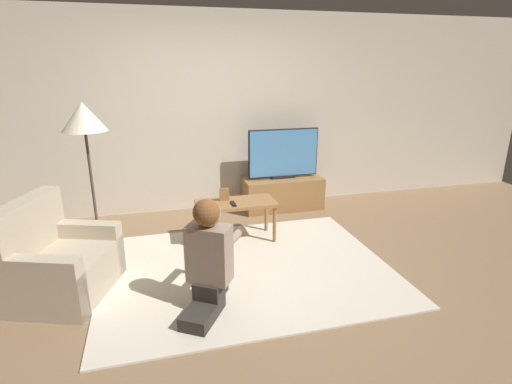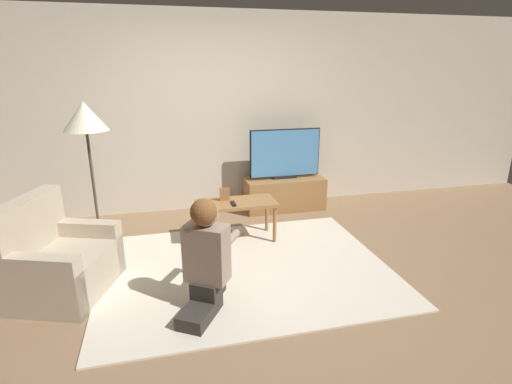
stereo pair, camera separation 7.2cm
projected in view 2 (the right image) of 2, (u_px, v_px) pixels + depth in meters
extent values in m
plane|color=#896B4C|center=(246.00, 269.00, 3.93)|extent=(10.00, 10.00, 0.00)
cube|color=beige|center=(214.00, 114.00, 5.32)|extent=(10.00, 0.06, 2.60)
cube|color=beige|center=(246.00, 269.00, 3.93)|extent=(2.77, 2.14, 0.02)
cube|color=olive|center=(284.00, 193.00, 5.54)|extent=(1.08, 0.45, 0.44)
cube|color=black|center=(285.00, 177.00, 5.47)|extent=(0.33, 0.08, 0.04)
cube|color=black|center=(285.00, 153.00, 5.37)|extent=(0.97, 0.03, 0.65)
cube|color=#4C8CC6|center=(285.00, 153.00, 5.37)|extent=(0.94, 0.04, 0.62)
cube|color=olive|center=(236.00, 203.00, 4.45)|extent=(0.88, 0.41, 0.04)
cylinder|color=olive|center=(203.00, 232.00, 4.27)|extent=(0.04, 0.04, 0.44)
cylinder|color=olive|center=(275.00, 225.00, 4.45)|extent=(0.04, 0.04, 0.44)
cylinder|color=olive|center=(199.00, 221.00, 4.58)|extent=(0.04, 0.04, 0.44)
cylinder|color=olive|center=(267.00, 215.00, 4.76)|extent=(0.04, 0.04, 0.44)
cylinder|color=#4C4233|center=(101.00, 241.00, 4.54)|extent=(0.28, 0.28, 0.03)
cylinder|color=#4C4233|center=(92.00, 176.00, 4.30)|extent=(0.03, 0.03, 1.49)
cone|color=#EFE5C6|center=(85.00, 116.00, 4.11)|extent=(0.46, 0.46, 0.30)
cube|color=#B7A88E|center=(65.00, 272.00, 3.49)|extent=(0.96, 1.05, 0.39)
cube|color=#B7A88E|center=(27.00, 225.00, 3.39)|extent=(0.44, 0.86, 0.47)
cube|color=#B7A88E|center=(38.00, 287.00, 3.13)|extent=(0.72, 0.37, 0.53)
cube|color=#B7A88E|center=(85.00, 247.00, 3.81)|extent=(0.72, 0.37, 0.53)
cube|color=#332D28|center=(200.00, 311.00, 3.14)|extent=(0.42, 0.48, 0.11)
cube|color=#332D28|center=(208.00, 287.00, 3.26)|extent=(0.31, 0.32, 0.14)
cube|color=gray|center=(207.00, 253.00, 3.16)|extent=(0.39, 0.35, 0.47)
sphere|color=tan|center=(205.00, 213.00, 3.06)|extent=(0.21, 0.21, 0.21)
sphere|color=brown|center=(204.00, 212.00, 3.04)|extent=(0.21, 0.21, 0.21)
cube|color=black|center=(224.00, 233.00, 3.49)|extent=(0.13, 0.11, 0.04)
cylinder|color=gray|center=(230.00, 240.00, 3.35)|extent=(0.22, 0.29, 0.07)
cylinder|color=gray|center=(208.00, 236.00, 3.41)|extent=(0.22, 0.29, 0.07)
cube|color=olive|center=(225.00, 194.00, 4.45)|extent=(0.11, 0.01, 0.15)
cube|color=black|center=(234.00, 204.00, 4.35)|extent=(0.04, 0.15, 0.02)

